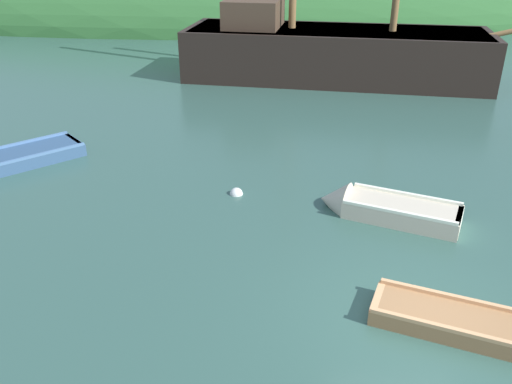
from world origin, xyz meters
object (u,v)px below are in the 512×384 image
object	(u,v)px
sailing_ship	(329,60)
rowboat_portside	(379,210)
rowboat_near_dock	(5,163)
buoy_white	(234,194)
rowboat_far	(486,332)

from	to	relation	value
sailing_ship	rowboat_portside	size ratio (longest dim) A/B	4.72
rowboat_near_dock	rowboat_portside	size ratio (longest dim) A/B	1.04
buoy_white	rowboat_far	bearing A→B (deg)	-50.53
buoy_white	sailing_ship	bearing A→B (deg)	71.64
rowboat_portside	rowboat_far	bearing A→B (deg)	126.98
rowboat_near_dock	buoy_white	xyz separation A→B (m)	(6.14, -1.66, -0.10)
rowboat_near_dock	sailing_ship	bearing A→B (deg)	-176.65
rowboat_near_dock	buoy_white	size ratio (longest dim) A/B	10.44
rowboat_near_dock	rowboat_far	world-z (taller)	rowboat_near_dock
rowboat_portside	buoy_white	size ratio (longest dim) A/B	10.05
sailing_ship	rowboat_near_dock	world-z (taller)	sailing_ship
rowboat_far	buoy_white	xyz separation A→B (m)	(-4.08, 4.96, -0.08)
rowboat_far	rowboat_near_dock	bearing A→B (deg)	169.62
rowboat_far	buoy_white	bearing A→B (deg)	152.02
sailing_ship	buoy_white	world-z (taller)	sailing_ship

